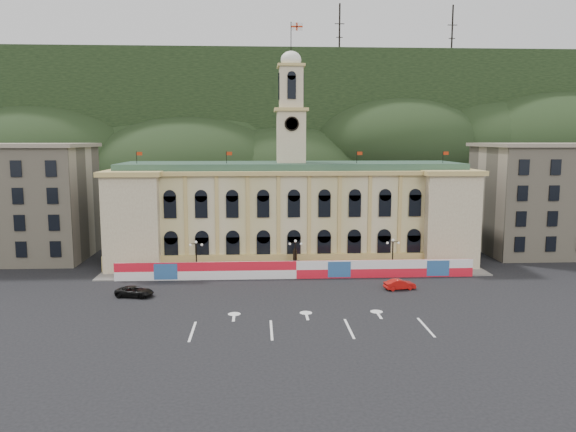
{
  "coord_description": "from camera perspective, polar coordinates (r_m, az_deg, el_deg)",
  "views": [
    {
      "loc": [
        -5.29,
        -61.03,
        19.37
      ],
      "look_at": [
        -1.0,
        18.0,
        8.41
      ],
      "focal_mm": 35.0,
      "sensor_mm": 36.0,
      "label": 1
    }
  ],
  "objects": [
    {
      "name": "side_building_left",
      "position": [
        99.9,
        -25.27,
        1.36
      ],
      "size": [
        21.0,
        17.0,
        18.6
      ],
      "color": "tan",
      "rests_on": "ground"
    },
    {
      "name": "city_hall",
      "position": [
        89.56,
        0.31,
        0.49
      ],
      "size": [
        56.2,
        17.6,
        37.1
      ],
      "color": "beige",
      "rests_on": "ground"
    },
    {
      "name": "pavement",
      "position": [
        81.28,
        0.72,
        -5.84
      ],
      "size": [
        56.0,
        5.5,
        0.16
      ],
      "primitive_type": "cube",
      "color": "slate",
      "rests_on": "ground"
    },
    {
      "name": "lamp_center",
      "position": [
        79.89,
        0.76,
        -3.89
      ],
      "size": [
        1.96,
        0.44,
        5.15
      ],
      "color": "black",
      "rests_on": "ground"
    },
    {
      "name": "hoarding_fence",
      "position": [
        78.4,
        0.89,
        -5.48
      ],
      "size": [
        50.0,
        0.44,
        2.5
      ],
      "color": "red",
      "rests_on": "ground"
    },
    {
      "name": "red_sedan",
      "position": [
        74.4,
        11.28,
        -6.83
      ],
      "size": [
        2.88,
        4.56,
        1.34
      ],
      "primitive_type": "imported",
      "rotation": [
        0.0,
        0.0,
        1.76
      ],
      "color": "#B8100D",
      "rests_on": "ground"
    },
    {
      "name": "lane_markings",
      "position": [
        59.51,
        2.2,
        -11.11
      ],
      "size": [
        26.0,
        10.0,
        0.02
      ],
      "primitive_type": null,
      "color": "white",
      "rests_on": "ground"
    },
    {
      "name": "lamp_right",
      "position": [
        82.01,
        10.59,
        -3.71
      ],
      "size": [
        1.96,
        0.44,
        5.15
      ],
      "color": "black",
      "rests_on": "ground"
    },
    {
      "name": "black_suv",
      "position": [
        72.26,
        -15.32,
        -7.42
      ],
      "size": [
        3.99,
        5.5,
        1.29
      ],
      "primitive_type": "imported",
      "rotation": [
        0.0,
        0.0,
        1.37
      ],
      "color": "black",
      "rests_on": "ground"
    },
    {
      "name": "ground",
      "position": [
        64.24,
        1.79,
        -9.67
      ],
      "size": [
        260.0,
        260.0,
        0.0
      ],
      "primitive_type": "plane",
      "color": "black",
      "rests_on": "ground"
    },
    {
      "name": "statue",
      "position": [
        81.26,
        0.71,
        -5.05
      ],
      "size": [
        1.4,
        1.4,
        3.72
      ],
      "color": "#595651",
      "rests_on": "ground"
    },
    {
      "name": "hill_ridge",
      "position": [
        183.1,
        -1.45,
        7.92
      ],
      "size": [
        230.0,
        80.0,
        64.0
      ],
      "color": "black",
      "rests_on": "ground"
    },
    {
      "name": "side_building_right",
      "position": [
        104.35,
        24.49,
        1.65
      ],
      "size": [
        21.0,
        17.0,
        18.6
      ],
      "color": "tan",
      "rests_on": "ground"
    },
    {
      "name": "lamp_left",
      "position": [
        80.18,
        -9.3,
        -3.95
      ],
      "size": [
        1.96,
        0.44,
        5.15
      ],
      "color": "black",
      "rests_on": "ground"
    }
  ]
}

